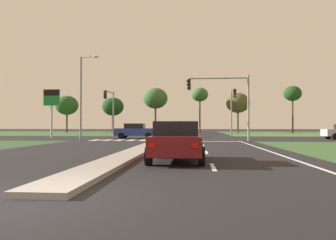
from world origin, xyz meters
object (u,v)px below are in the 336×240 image
(car_maroon_second, at_px, (177,141))
(car_navy_fourth, at_px, (161,129))
(car_blue_third, at_px, (136,131))
(pedestrian_at_median, at_px, (173,127))
(traffic_signal_far_left, at_px, (110,105))
(treeline_fifth, at_px, (238,103))
(traffic_signal_far_right, at_px, (233,104))
(traffic_signal_near_right, at_px, (225,95))
(street_lamp_second, at_px, (82,93))
(treeline_second, at_px, (113,107))
(treeline_near, at_px, (67,105))
(treeline_third, at_px, (155,98))
(fuel_price_totem, at_px, (52,103))
(treeline_fourth, at_px, (200,95))
(treeline_sixth, at_px, (293,94))

(car_maroon_second, xyz_separation_m, car_navy_fourth, (-4.54, 38.91, 0.01))
(car_blue_third, height_order, pedestrian_at_median, pedestrian_at_median)
(traffic_signal_far_left, bearing_deg, treeline_fifth, 53.18)
(car_blue_third, relative_size, traffic_signal_far_right, 0.76)
(traffic_signal_near_right, bearing_deg, traffic_signal_far_left, 138.58)
(street_lamp_second, bearing_deg, traffic_signal_near_right, -7.57)
(car_navy_fourth, distance_m, treeline_fifth, 21.04)
(traffic_signal_near_right, distance_m, treeline_second, 42.39)
(street_lamp_second, height_order, pedestrian_at_median, street_lamp_second)
(treeline_near, bearing_deg, treeline_third, 1.01)
(car_maroon_second, xyz_separation_m, treeline_third, (-6.88, 51.66, 5.93))
(fuel_price_totem, xyz_separation_m, treeline_fourth, (17.15, 28.86, 3.43))
(car_blue_third, height_order, traffic_signal_near_right, traffic_signal_near_right)
(street_lamp_second, relative_size, treeline_fifth, 1.02)
(traffic_signal_near_right, relative_size, treeline_third, 0.66)
(traffic_signal_far_left, bearing_deg, treeline_third, 82.77)
(treeline_near, xyz_separation_m, treeline_sixth, (43.92, 0.90, 2.05))
(treeline_near, bearing_deg, car_blue_third, -56.69)
(pedestrian_at_median, bearing_deg, traffic_signal_near_right, -34.28)
(car_maroon_second, distance_m, car_navy_fourth, 39.17)
(traffic_signal_near_right, xyz_separation_m, traffic_signal_far_left, (-13.21, 11.66, -0.05))
(treeline_fifth, bearing_deg, car_navy_fourth, -132.65)
(street_lamp_second, bearing_deg, car_navy_fourth, 74.87)
(car_navy_fourth, relative_size, treeline_fourth, 0.48)
(car_blue_third, distance_m, treeline_near, 34.87)
(pedestrian_at_median, bearing_deg, treeline_fifth, 97.63)
(treeline_third, height_order, treeline_sixth, treeline_sixth)
(street_lamp_second, relative_size, treeline_near, 1.10)
(traffic_signal_far_left, xyz_separation_m, fuel_price_totem, (-5.54, -4.74, -0.00))
(car_navy_fourth, relative_size, treeline_fifth, 0.54)
(car_blue_third, bearing_deg, traffic_signal_far_right, 119.33)
(treeline_second, height_order, treeline_sixth, treeline_sixth)
(traffic_signal_far_left, bearing_deg, street_lamp_second, -91.28)
(treeline_sixth, bearing_deg, car_blue_third, -129.93)
(car_maroon_second, height_order, street_lamp_second, street_lamp_second)
(traffic_signal_far_left, xyz_separation_m, treeline_fifth, (19.12, 25.54, 1.91))
(fuel_price_totem, distance_m, treeline_second, 30.80)
(fuel_price_totem, xyz_separation_m, treeline_third, (8.50, 28.02, 2.74))
(traffic_signal_far_right, height_order, treeline_fourth, treeline_fourth)
(treeline_third, bearing_deg, pedestrian_at_median, -76.39)
(pedestrian_at_median, bearing_deg, treeline_third, 139.79)
(street_lamp_second, distance_m, treeline_fifth, 40.38)
(street_lamp_second, relative_size, treeline_sixth, 0.90)
(treeline_second, bearing_deg, car_blue_third, -71.89)
(treeline_near, bearing_deg, traffic_signal_far_left, -57.40)
(traffic_signal_near_right, height_order, treeline_near, treeline_near)
(car_navy_fourth, bearing_deg, fuel_price_totem, 54.63)
(car_navy_fourth, distance_m, treeline_fourth, 16.38)
(pedestrian_at_median, relative_size, fuel_price_totem, 0.30)
(car_blue_third, distance_m, treeline_second, 33.90)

